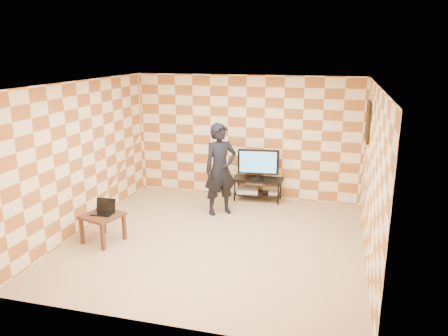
{
  "coord_description": "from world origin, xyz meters",
  "views": [
    {
      "loc": [
        1.94,
        -6.76,
        3.24
      ],
      "look_at": [
        0.0,
        0.6,
        1.15
      ],
      "focal_mm": 35.0,
      "sensor_mm": 36.0,
      "label": 1
    }
  ],
  "objects": [
    {
      "name": "floor",
      "position": [
        0.0,
        0.0,
        0.0
      ],
      "size": [
        5.0,
        5.0,
        0.0
      ],
      "primitive_type": "plane",
      "color": "tan",
      "rests_on": "ground"
    },
    {
      "name": "wall_back",
      "position": [
        0.0,
        2.5,
        1.35
      ],
      "size": [
        5.0,
        0.02,
        2.7
      ],
      "primitive_type": "cube",
      "color": "#F6E4B8",
      "rests_on": "ground"
    },
    {
      "name": "wall_front",
      "position": [
        0.0,
        -2.5,
        1.35
      ],
      "size": [
        5.0,
        0.02,
        2.7
      ],
      "primitive_type": "cube",
      "color": "#F6E4B8",
      "rests_on": "ground"
    },
    {
      "name": "wall_left",
      "position": [
        -2.5,
        0.0,
        1.35
      ],
      "size": [
        0.02,
        5.0,
        2.7
      ],
      "primitive_type": "cube",
      "color": "#F6E4B8",
      "rests_on": "ground"
    },
    {
      "name": "wall_right",
      "position": [
        2.5,
        0.0,
        1.35
      ],
      "size": [
        0.02,
        5.0,
        2.7
      ],
      "primitive_type": "cube",
      "color": "#F6E4B8",
      "rests_on": "ground"
    },
    {
      "name": "ceiling",
      "position": [
        0.0,
        0.0,
        2.7
      ],
      "size": [
        5.0,
        5.0,
        0.02
      ],
      "primitive_type": "cube",
      "color": "white",
      "rests_on": "wall_back"
    },
    {
      "name": "wall_art",
      "position": [
        2.47,
        1.55,
        1.95
      ],
      "size": [
        0.04,
        0.72,
        0.72
      ],
      "color": "black",
      "rests_on": "wall_right"
    },
    {
      "name": "tv_stand",
      "position": [
        0.34,
        2.25,
        0.37
      ],
      "size": [
        1.08,
        0.49,
        0.5
      ],
      "color": "black",
      "rests_on": "floor"
    },
    {
      "name": "tv",
      "position": [
        0.34,
        2.24,
        0.86
      ],
      "size": [
        0.89,
        0.19,
        0.64
      ],
      "color": "black",
      "rests_on": "tv_stand"
    },
    {
      "name": "dvd_player",
      "position": [
        0.11,
        2.21,
        0.21
      ],
      "size": [
        0.5,
        0.38,
        0.08
      ],
      "primitive_type": "cube",
      "rotation": [
        0.0,
        0.0,
        0.12
      ],
      "color": "silver",
      "rests_on": "tv_stand"
    },
    {
      "name": "game_console",
      "position": [
        0.69,
        2.24,
        0.2
      ],
      "size": [
        0.24,
        0.18,
        0.05
      ],
      "primitive_type": "cube",
      "rotation": [
        0.0,
        0.0,
        0.09
      ],
      "color": "silver",
      "rests_on": "tv_stand"
    },
    {
      "name": "side_table",
      "position": [
        -1.86,
        -0.54,
        0.41
      ],
      "size": [
        0.74,
        0.74,
        0.5
      ],
      "color": "#3A1E12",
      "rests_on": "floor"
    },
    {
      "name": "laptop",
      "position": [
        -1.86,
        -0.47,
        0.55
      ],
      "size": [
        0.36,
        0.28,
        0.24
      ],
      "color": "black",
      "rests_on": "side_table"
    },
    {
      "name": "person",
      "position": [
        -0.26,
        1.28,
        0.92
      ],
      "size": [
        0.8,
        0.76,
        1.84
      ],
      "primitive_type": "imported",
      "rotation": [
        0.0,
        0.0,
        0.66
      ],
      "color": "black",
      "rests_on": "floor"
    }
  ]
}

